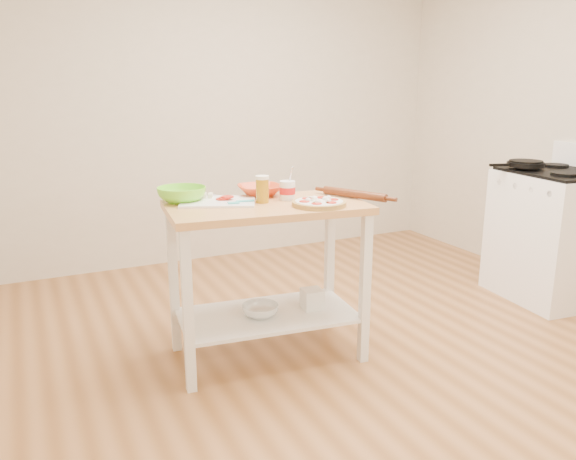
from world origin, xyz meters
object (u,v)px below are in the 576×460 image
(knife, at_px, (186,196))
(prep_island, at_px, (267,249))
(orange_bowl, at_px, (260,190))
(shelf_bin, at_px, (312,299))
(skillet, at_px, (525,164))
(pizza, at_px, (319,203))
(cutting_board, at_px, (218,201))
(yogurt_tub, at_px, (287,190))
(shelf_glass_bowl, at_px, (260,310))
(beer_pint, at_px, (262,189))
(rolling_pin, at_px, (354,194))
(green_bowl, at_px, (182,195))
(spatula, at_px, (240,202))
(gas_stove, at_px, (553,235))

(knife, bearing_deg, prep_island, -31.50)
(orange_bowl, bearing_deg, shelf_bin, -54.00)
(skillet, height_order, orange_bowl, skillet)
(pizza, height_order, cutting_board, pizza)
(prep_island, height_order, shelf_bin, prep_island)
(yogurt_tub, height_order, shelf_glass_bowl, yogurt_tub)
(skillet, bearing_deg, shelf_bin, -158.74)
(beer_pint, relative_size, rolling_pin, 0.36)
(pizza, distance_m, yogurt_tub, 0.24)
(shelf_glass_bowl, bearing_deg, knife, 131.40)
(green_bowl, height_order, shelf_glass_bowl, green_bowl)
(green_bowl, distance_m, shelf_bin, 0.96)
(shelf_glass_bowl, xyz_separation_m, shelf_bin, (0.32, -0.02, 0.02))
(skillet, relative_size, spatula, 2.59)
(knife, xyz_separation_m, orange_bowl, (0.42, -0.09, 0.01))
(knife, bearing_deg, gas_stove, 3.17)
(prep_island, bearing_deg, shelf_glass_bowl, -161.70)
(knife, xyz_separation_m, yogurt_tub, (0.51, -0.28, 0.04))
(yogurt_tub, bearing_deg, rolling_pin, -20.46)
(shelf_bin, bearing_deg, beer_pint, 162.89)
(shelf_glass_bowl, bearing_deg, spatula, 146.37)
(prep_island, height_order, shelf_glass_bowl, prep_island)
(knife, xyz_separation_m, rolling_pin, (0.87, -0.41, 0.01))
(orange_bowl, height_order, shelf_glass_bowl, orange_bowl)
(skillet, distance_m, cutting_board, 2.32)
(knife, xyz_separation_m, shelf_bin, (0.62, -0.37, -0.60))
(knife, xyz_separation_m, green_bowl, (-0.04, -0.08, 0.02))
(skillet, bearing_deg, orange_bowl, -167.22)
(beer_pint, height_order, rolling_pin, beer_pint)
(knife, relative_size, shelf_glass_bowl, 1.30)
(prep_island, height_order, knife, knife)
(rolling_pin, bearing_deg, gas_stove, 1.40)
(skillet, height_order, shelf_bin, skillet)
(gas_stove, bearing_deg, shelf_bin, -173.94)
(beer_pint, distance_m, yogurt_tub, 0.16)
(pizza, xyz_separation_m, beer_pint, (-0.24, 0.21, 0.06))
(shelf_bin, bearing_deg, orange_bowl, 126.00)
(orange_bowl, bearing_deg, gas_stove, -7.29)
(green_bowl, height_order, beer_pint, beer_pint)
(skillet, distance_m, shelf_glass_bowl, 2.25)
(spatula, xyz_separation_m, green_bowl, (-0.26, 0.21, 0.03))
(yogurt_tub, distance_m, shelf_bin, 0.65)
(gas_stove, relative_size, orange_bowl, 4.39)
(yogurt_tub, bearing_deg, pizza, -68.81)
(beer_pint, bearing_deg, pizza, -40.72)
(cutting_board, distance_m, shelf_bin, 0.79)
(gas_stove, distance_m, yogurt_tub, 2.15)
(cutting_board, xyz_separation_m, orange_bowl, (0.29, 0.09, 0.02))
(pizza, height_order, spatula, pizza)
(cutting_board, relative_size, spatula, 3.12)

